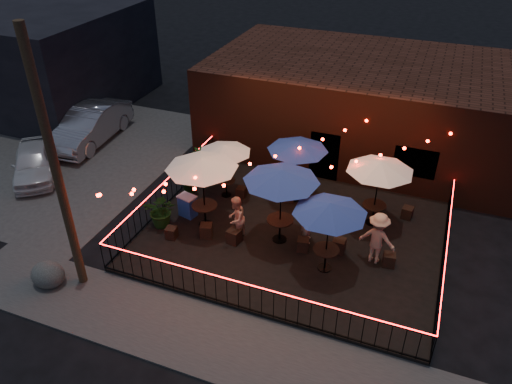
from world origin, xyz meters
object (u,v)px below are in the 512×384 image
at_px(utility_pole, 56,172).
at_px(cafe_table_1, 225,149).
at_px(cafe_table_5, 380,167).
at_px(cooler, 188,206).
at_px(cafe_table_0, 202,164).
at_px(cafe_table_2, 281,177).
at_px(cafe_table_4, 330,209).
at_px(cafe_table_3, 298,146).
at_px(boulder, 48,275).

height_order(utility_pole, cafe_table_1, utility_pole).
xyz_separation_m(cafe_table_5, cooler, (-6.41, -2.00, -1.91)).
bearing_deg(cafe_table_0, cafe_table_2, 3.05).
relative_size(cafe_table_1, cafe_table_4, 0.73).
bearing_deg(cafe_table_4, cafe_table_1, 149.33).
relative_size(cafe_table_3, cooler, 3.18).
distance_m(cafe_table_4, cafe_table_5, 3.16).
distance_m(utility_pole, cafe_table_2, 6.66).
bearing_deg(cafe_table_4, cafe_table_2, 154.41).
xyz_separation_m(cafe_table_0, cafe_table_2, (2.76, 0.15, 0.02)).
distance_m(utility_pole, cooler, 5.63).
relative_size(cafe_table_1, cooler, 2.64).
relative_size(cafe_table_3, cafe_table_4, 0.89).
distance_m(cooler, boulder, 5.26).
height_order(utility_pole, cooler, utility_pole).
height_order(utility_pole, cafe_table_4, utility_pole).
distance_m(cafe_table_5, boulder, 11.23).
xyz_separation_m(cafe_table_2, cafe_table_5, (2.79, 2.14, -0.19)).
xyz_separation_m(cafe_table_4, cafe_table_5, (0.96, 3.01, 0.04)).
xyz_separation_m(cafe_table_3, boulder, (-5.71, -7.20, -2.04)).
distance_m(cafe_table_0, cafe_table_3, 3.74).
xyz_separation_m(utility_pole, cafe_table_2, (5.09, 4.08, -1.32)).
bearing_deg(cafe_table_4, boulder, -154.80).
height_order(cafe_table_3, boulder, cafe_table_3).
distance_m(cafe_table_3, cooler, 4.57).
xyz_separation_m(cafe_table_2, boulder, (-5.98, -4.55, -2.29)).
relative_size(cafe_table_2, cafe_table_5, 0.98).
height_order(cafe_table_0, cooler, cafe_table_0).
bearing_deg(cooler, cafe_table_0, -4.35).
bearing_deg(cafe_table_0, utility_pole, -120.68).
height_order(cafe_table_0, cafe_table_3, cafe_table_0).
xyz_separation_m(cafe_table_3, cafe_table_5, (3.07, -0.51, 0.06)).
relative_size(cafe_table_1, cafe_table_2, 0.74).
xyz_separation_m(cafe_table_3, cooler, (-3.34, -2.51, -1.85)).
relative_size(cafe_table_4, boulder, 3.07).
bearing_deg(boulder, utility_pole, 27.97).
bearing_deg(cooler, cafe_table_1, 81.27).
bearing_deg(cafe_table_2, cafe_table_5, 37.43).
xyz_separation_m(cafe_table_1, cafe_table_5, (5.66, 0.23, 0.32)).
xyz_separation_m(cafe_table_0, cafe_table_1, (-0.11, 2.06, -0.49)).
xyz_separation_m(utility_pole, cafe_table_1, (2.23, 5.99, -1.83)).
height_order(utility_pole, boulder, utility_pole).
relative_size(utility_pole, cafe_table_1, 3.62).
relative_size(cafe_table_0, cafe_table_1, 1.39).
height_order(cafe_table_1, cafe_table_3, cafe_table_3).
bearing_deg(cafe_table_3, cafe_table_2, -84.04).
distance_m(cafe_table_3, cafe_table_5, 3.11).
bearing_deg(boulder, cafe_table_2, 37.26).
xyz_separation_m(utility_pole, cooler, (1.48, 4.22, -3.43)).
relative_size(cafe_table_0, cafe_table_5, 1.00).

